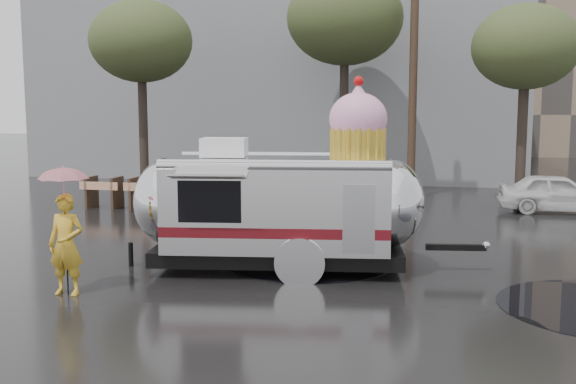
# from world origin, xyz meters

# --- Properties ---
(ground) EXTENTS (120.00, 120.00, 0.00)m
(ground) POSITION_xyz_m (0.00, 0.00, 0.00)
(ground) COLOR black
(ground) RESTS_ON ground
(puddles) EXTENTS (8.90, 6.92, 0.01)m
(puddles) POSITION_xyz_m (2.94, 3.28, 0.00)
(puddles) COLOR black
(puddles) RESTS_ON ground
(grey_building) EXTENTS (22.00, 12.00, 13.00)m
(grey_building) POSITION_xyz_m (-4.00, 24.00, 6.50)
(grey_building) COLOR slate
(grey_building) RESTS_ON ground
(utility_pole) EXTENTS (1.60, 0.28, 9.00)m
(utility_pole) POSITION_xyz_m (2.50, 14.00, 4.62)
(utility_pole) COLOR #473323
(utility_pole) RESTS_ON ground
(tree_left) EXTENTS (3.64, 3.64, 6.95)m
(tree_left) POSITION_xyz_m (-7.00, 13.00, 5.48)
(tree_left) COLOR #382D26
(tree_left) RESTS_ON ground
(tree_mid) EXTENTS (4.20, 4.20, 8.03)m
(tree_mid) POSITION_xyz_m (0.00, 15.00, 6.34)
(tree_mid) COLOR #382D26
(tree_mid) RESTS_ON ground
(tree_right) EXTENTS (3.36, 3.36, 6.42)m
(tree_right) POSITION_xyz_m (6.00, 13.00, 5.06)
(tree_right) COLOR #382D26
(tree_right) RESTS_ON ground
(barricade_row) EXTENTS (4.30, 0.80, 1.00)m
(barricade_row) POSITION_xyz_m (-5.55, 9.96, 0.52)
(barricade_row) COLOR #473323
(barricade_row) RESTS_ON ground
(airstream_trailer) EXTENTS (7.21, 3.38, 3.91)m
(airstream_trailer) POSITION_xyz_m (0.32, 3.26, 1.37)
(airstream_trailer) COLOR silver
(airstream_trailer) RESTS_ON ground
(person_left) EXTENTS (0.64, 0.44, 1.77)m
(person_left) POSITION_xyz_m (-2.94, 0.67, 0.89)
(person_left) COLOR gold
(person_left) RESTS_ON ground
(umbrella_pink) EXTENTS (1.04, 1.04, 2.26)m
(umbrella_pink) POSITION_xyz_m (-2.94, 0.67, 1.90)
(umbrella_pink) COLOR #FDA1B2
(umbrella_pink) RESTS_ON ground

